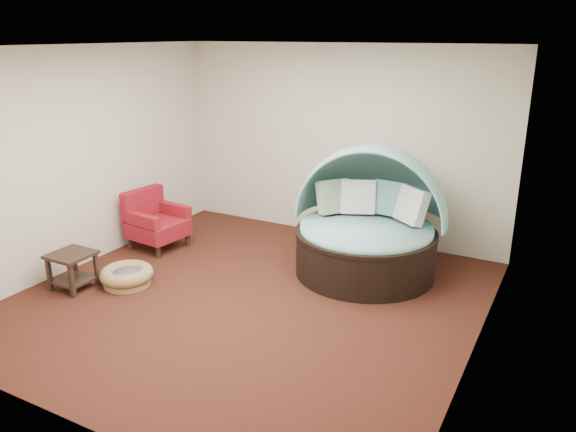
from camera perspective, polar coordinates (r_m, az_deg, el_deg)
The scene contains 10 objects.
floor at distance 6.58m, azimuth -3.94°, elevation -8.36°, with size 5.00×5.00×0.00m, color #441C13.
wall_back at distance 8.25m, azimuth 5.19°, elevation 7.38°, with size 5.00×5.00×0.00m, color beige.
wall_front at distance 4.30m, azimuth -22.39°, elevation -4.18°, with size 5.00×5.00×0.00m, color beige.
wall_left at distance 7.70m, azimuth -20.22°, elevation 5.55°, with size 5.00×5.00×0.00m, color beige.
wall_right at distance 5.23m, azimuth 19.56°, elevation 0.03°, with size 5.00×5.00×0.00m, color beige.
ceiling at distance 5.89m, azimuth -4.55°, elevation 16.80°, with size 5.00×5.00×0.00m, color white.
canopy_daybed at distance 7.12m, azimuth 8.18°, elevation 0.12°, with size 2.08×2.02×1.62m.
pet_basket at distance 7.14m, azimuth -16.06°, elevation -5.85°, with size 0.69×0.69×0.22m.
red_armchair at distance 8.17m, azimuth -13.35°, elevation -0.54°, with size 0.78×0.78×0.83m.
side_table at distance 7.17m, azimuth -21.05°, elevation -4.73°, with size 0.47×0.47×0.45m.
Camera 1 is at (3.18, -4.96, 2.94)m, focal length 35.00 mm.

